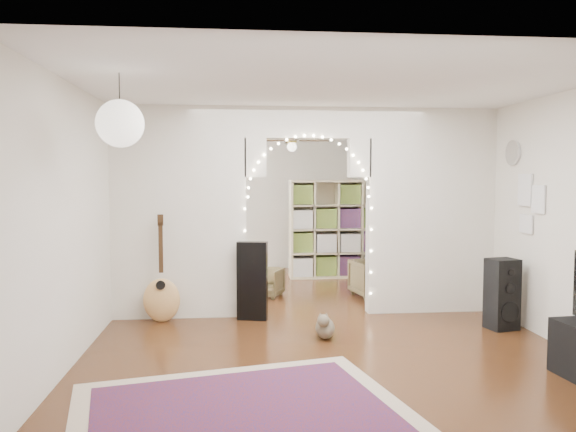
{
  "coord_description": "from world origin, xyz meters",
  "views": [
    {
      "loc": [
        -0.95,
        -7.25,
        1.8
      ],
      "look_at": [
        -0.23,
        0.3,
        1.27
      ],
      "focal_mm": 35.0,
      "sensor_mm": 36.0,
      "label": 1
    }
  ],
  "objects": [
    {
      "name": "floor_speaker",
      "position": [
        2.2,
        -0.96,
        0.42
      ],
      "size": [
        0.38,
        0.35,
        0.84
      ],
      "rotation": [
        0.0,
        0.0,
        0.22
      ],
      "color": "black",
      "rests_on": "floor"
    },
    {
      "name": "divider_wall",
      "position": [
        0.0,
        0.0,
        1.42
      ],
      "size": [
        5.0,
        0.2,
        2.7
      ],
      "color": "silver",
      "rests_on": "floor"
    },
    {
      "name": "bookcase",
      "position": [
        0.88,
        2.66,
        0.87
      ],
      "size": [
        1.71,
        0.44,
        1.75
      ],
      "primitive_type": "cube",
      "rotation": [
        0.0,
        0.0,
        0.0
      ],
      "color": "beige",
      "rests_on": "floor"
    },
    {
      "name": "fairy_lights",
      "position": [
        0.0,
        -0.13,
        1.55
      ],
      "size": [
        1.64,
        0.04,
        1.6
      ],
      "primitive_type": null,
      "color": "#FFEABF",
      "rests_on": "divider_wall"
    },
    {
      "name": "tabby_cat",
      "position": [
        0.04,
        -1.17,
        0.13
      ],
      "size": [
        0.3,
        0.5,
        0.33
      ],
      "rotation": [
        0.0,
        0.0,
        -0.31
      ],
      "color": "brown",
      "rests_on": "floor"
    },
    {
      "name": "wall_clock",
      "position": [
        2.48,
        -0.6,
        2.1
      ],
      "size": [
        0.03,
        0.31,
        0.31
      ],
      "primitive_type": "cylinder",
      "rotation": [
        0.0,
        1.57,
        0.0
      ],
      "color": "white",
      "rests_on": "wall_right"
    },
    {
      "name": "wall_left",
      "position": [
        -2.5,
        0.0,
        1.35
      ],
      "size": [
        0.02,
        7.5,
        2.7
      ],
      "primitive_type": "cube",
      "color": "silver",
      "rests_on": "floor"
    },
    {
      "name": "floor",
      "position": [
        0.0,
        0.0,
        0.0
      ],
      "size": [
        7.5,
        7.5,
        0.0
      ],
      "primitive_type": "plane",
      "color": "black",
      "rests_on": "ground"
    },
    {
      "name": "ceiling_fan",
      "position": [
        0.0,
        2.0,
        2.4
      ],
      "size": [
        1.1,
        1.1,
        0.3
      ],
      "primitive_type": null,
      "color": "#AC9039",
      "rests_on": "ceiling"
    },
    {
      "name": "acoustic_guitar",
      "position": [
        -1.86,
        -0.25,
        0.5
      ],
      "size": [
        0.46,
        0.17,
        1.14
      ],
      "rotation": [
        0.0,
        0.0,
        0.02
      ],
      "color": "tan",
      "rests_on": "floor"
    },
    {
      "name": "flower_vase",
      "position": [
        0.74,
        3.5,
        0.85
      ],
      "size": [
        0.2,
        0.2,
        0.19
      ],
      "primitive_type": "imported",
      "rotation": [
        0.0,
        0.0,
        0.08
      ],
      "color": "silver",
      "rests_on": "dining_table"
    },
    {
      "name": "paper_lantern",
      "position": [
        -1.9,
        -2.4,
        2.25
      ],
      "size": [
        0.4,
        0.4,
        0.4
      ],
      "primitive_type": "sphere",
      "color": "white",
      "rests_on": "ceiling"
    },
    {
      "name": "picture_frames",
      "position": [
        2.48,
        -1.0,
        1.5
      ],
      "size": [
        0.02,
        0.5,
        0.7
      ],
      "primitive_type": null,
      "color": "white",
      "rests_on": "wall_right"
    },
    {
      "name": "wall_back",
      "position": [
        0.0,
        3.75,
        1.35
      ],
      "size": [
        5.0,
        0.02,
        2.7
      ],
      "primitive_type": "cube",
      "color": "silver",
      "rests_on": "floor"
    },
    {
      "name": "dining_table",
      "position": [
        0.74,
        3.5,
        0.68
      ],
      "size": [
        1.26,
        0.89,
        0.76
      ],
      "rotation": [
        0.0,
        0.0,
        0.08
      ],
      "color": "brown",
      "rests_on": "floor"
    },
    {
      "name": "dining_chair_right",
      "position": [
        1.13,
        0.93,
        0.28
      ],
      "size": [
        0.71,
        0.73,
        0.56
      ],
      "primitive_type": "imported",
      "rotation": [
        0.0,
        0.0,
        0.21
      ],
      "color": "#4D4126",
      "rests_on": "floor"
    },
    {
      "name": "wall_right",
      "position": [
        2.5,
        0.0,
        1.35
      ],
      "size": [
        0.02,
        7.5,
        2.7
      ],
      "primitive_type": "cube",
      "color": "silver",
      "rests_on": "floor"
    },
    {
      "name": "wall_front",
      "position": [
        0.0,
        -3.75,
        1.35
      ],
      "size": [
        5.0,
        0.02,
        2.7
      ],
      "primitive_type": "cube",
      "color": "silver",
      "rests_on": "floor"
    },
    {
      "name": "dining_chair_left",
      "position": [
        -0.49,
        1.1,
        0.22
      ],
      "size": [
        0.62,
        0.63,
        0.44
      ],
      "primitive_type": "imported",
      "rotation": [
        0.0,
        0.0,
        -0.41
      ],
      "color": "#4D4126",
      "rests_on": "floor"
    },
    {
      "name": "guitar_case",
      "position": [
        -0.73,
        -0.25,
        0.5
      ],
      "size": [
        0.4,
        0.21,
        0.99
      ],
      "primitive_type": "cube",
      "rotation": [
        0.0,
        0.0,
        -0.23
      ],
      "color": "black",
      "rests_on": "floor"
    },
    {
      "name": "window",
      "position": [
        -2.47,
        1.8,
        1.5
      ],
      "size": [
        0.04,
        1.2,
        1.4
      ],
      "primitive_type": "cube",
      "color": "white",
      "rests_on": "wall_left"
    },
    {
      "name": "ceiling",
      "position": [
        0.0,
        0.0,
        2.7
      ],
      "size": [
        5.0,
        7.5,
        0.02
      ],
      "primitive_type": "cube",
      "color": "white",
      "rests_on": "wall_back"
    },
    {
      "name": "area_rug",
      "position": [
        -0.91,
        -3.01,
        0.01
      ],
      "size": [
        2.87,
        2.38,
        0.02
      ],
      "primitive_type": "cube",
      "rotation": [
        0.0,
        0.0,
        0.21
      ],
      "color": "maroon",
      "rests_on": "floor"
    }
  ]
}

